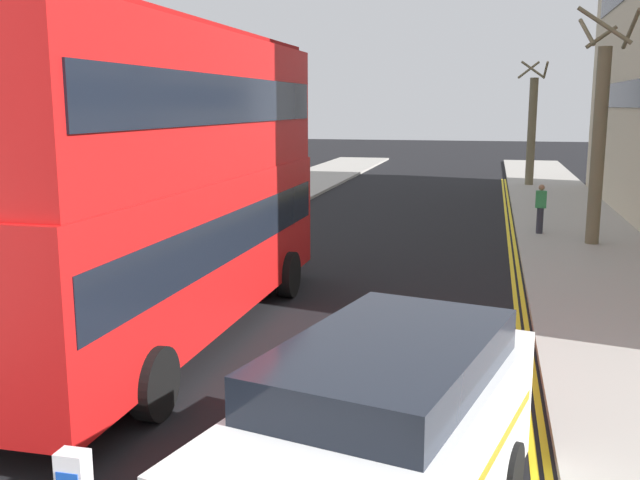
# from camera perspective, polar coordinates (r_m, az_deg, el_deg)

# --- Properties ---
(sidewalk_right) EXTENTS (4.00, 80.00, 0.14)m
(sidewalk_right) POSITION_cam_1_polar(r_m,az_deg,el_deg) (18.68, 22.03, -3.26)
(sidewalk_right) COLOR #9E9991
(sidewalk_right) RESTS_ON ground
(sidewalk_left) EXTENTS (4.00, 80.00, 0.14)m
(sidewalk_left) POSITION_cam_1_polar(r_m,az_deg,el_deg) (21.03, -15.59, -1.38)
(sidewalk_left) COLOR #9E9991
(sidewalk_left) RESTS_ON ground
(kerb_line_outer) EXTENTS (0.10, 56.00, 0.01)m
(kerb_line_outer) POSITION_cam_1_polar(r_m,az_deg,el_deg) (16.55, 15.80, -4.84)
(kerb_line_outer) COLOR yellow
(kerb_line_outer) RESTS_ON ground
(kerb_line_inner) EXTENTS (0.10, 56.00, 0.01)m
(kerb_line_inner) POSITION_cam_1_polar(r_m,az_deg,el_deg) (16.54, 15.24, -4.81)
(kerb_line_inner) COLOR yellow
(kerb_line_inner) RESTS_ON ground
(double_decker_bus_away) EXTENTS (2.82, 10.82, 5.64)m
(double_decker_bus_away) POSITION_cam_1_polar(r_m,az_deg,el_deg) (13.29, -11.83, 4.92)
(double_decker_bus_away) COLOR red
(double_decker_bus_away) RESTS_ON ground
(taxi_minivan) EXTENTS (2.94, 5.12, 2.12)m
(taxi_minivan) POSITION_cam_1_polar(r_m,az_deg,el_deg) (7.10, 4.70, -16.45)
(taxi_minivan) COLOR white
(taxi_minivan) RESTS_ON ground
(pedestrian_far) EXTENTS (0.34, 0.22, 1.62)m
(pedestrian_far) POSITION_cam_1_polar(r_m,az_deg,el_deg) (24.73, 17.07, 2.45)
(pedestrian_far) COLOR #2D2D38
(pedestrian_far) RESTS_ON sidewalk_right
(street_tree_near) EXTENTS (1.51, 1.65, 6.47)m
(street_tree_near) POSITION_cam_1_polar(r_m,az_deg,el_deg) (39.94, 16.43, 8.47)
(street_tree_near) COLOR #6B6047
(street_tree_near) RESTS_ON sidewalk_right
(street_tree_mid) EXTENTS (1.74, 1.73, 6.94)m
(street_tree_mid) POSITION_cam_1_polar(r_m,az_deg,el_deg) (23.20, 21.23, 7.54)
(street_tree_mid) COLOR #6B6047
(street_tree_mid) RESTS_ON sidewalk_right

